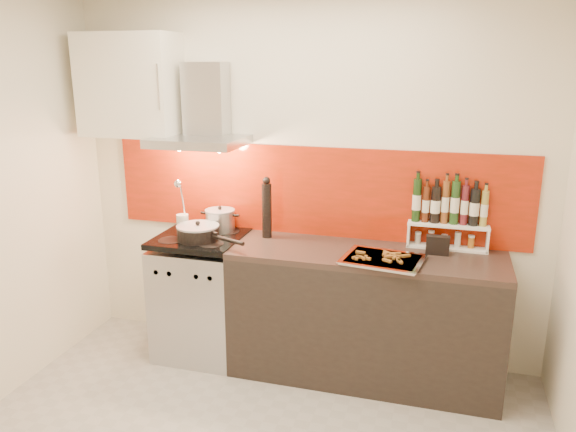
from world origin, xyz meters
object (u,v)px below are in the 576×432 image
(counter, at_px, (365,315))
(pepper_mill, at_px, (267,208))
(saute_pan, at_px, (199,233))
(stock_pot, at_px, (220,220))
(range_stove, at_px, (202,297))
(baking_tray, at_px, (383,259))

(counter, relative_size, pepper_mill, 4.10)
(saute_pan, bearing_deg, stock_pot, 75.88)
(range_stove, height_order, stock_pot, stock_pot)
(range_stove, relative_size, pepper_mill, 2.07)
(stock_pot, relative_size, baking_tray, 0.40)
(counter, height_order, pepper_mill, pepper_mill)
(stock_pot, height_order, baking_tray, stock_pot)
(saute_pan, bearing_deg, counter, 4.24)
(counter, height_order, baking_tray, baking_tray)
(range_stove, relative_size, counter, 0.51)
(saute_pan, distance_m, baking_tray, 1.29)
(baking_tray, bearing_deg, pepper_mill, 161.77)
(counter, relative_size, baking_tray, 3.34)
(stock_pot, height_order, saute_pan, stock_pot)
(counter, distance_m, baking_tray, 0.50)
(counter, xyz_separation_m, stock_pot, (-1.11, 0.15, 0.54))
(counter, bearing_deg, range_stove, -179.77)
(counter, height_order, stock_pot, stock_pot)
(pepper_mill, bearing_deg, baking_tray, -18.23)
(pepper_mill, xyz_separation_m, baking_tray, (0.86, -0.28, -0.20))
(stock_pot, bearing_deg, counter, -7.97)
(stock_pot, xyz_separation_m, pepper_mill, (0.37, -0.02, 0.12))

